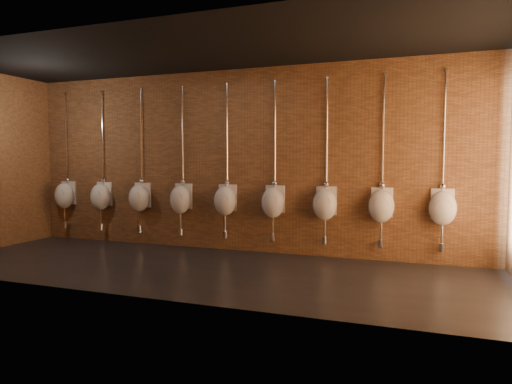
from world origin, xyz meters
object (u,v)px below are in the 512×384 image
Objects in this scene: urinal_4 at (225,200)px; urinal_8 at (443,207)px; urinal_5 at (273,202)px; urinal_1 at (101,196)px; urinal_6 at (325,203)px; urinal_0 at (65,195)px; urinal_7 at (381,205)px; urinal_3 at (181,199)px; urinal_2 at (139,197)px.

urinal_4 is 3.56m from urinal_8.
urinal_1 is at bearing 180.00° from urinal_5.
urinal_4 and urinal_5 have the same top height.
urinal_1 is 1.00× the size of urinal_5.
urinal_1 and urinal_6 have the same top height.
urinal_8 is at bearing 0.00° from urinal_5.
urinal_8 is at bearing 0.00° from urinal_0.
urinal_6 is at bearing 0.00° from urinal_5.
urinal_8 is at bearing 0.00° from urinal_6.
urinal_6 is at bearing 0.00° from urinal_0.
urinal_4 is 2.67m from urinal_7.
urinal_0 is at bearing 180.00° from urinal_7.
urinal_6 is 1.78m from urinal_8.
urinal_8 is (0.89, 0.00, 0.00)m from urinal_7.
urinal_3 and urinal_7 have the same top height.
urinal_0 and urinal_4 have the same top height.
urinal_7 is at bearing 180.00° from urinal_8.
urinal_3 is 1.00× the size of urinal_6.
urinal_5 is at bearing 180.00° from urinal_8.
urinal_5 is (4.45, 0.00, 0.00)m from urinal_0.
urinal_2 is 5.34m from urinal_8.
urinal_3 is (2.67, 0.00, 0.00)m from urinal_0.
urinal_3 is at bearing 180.00° from urinal_7.
urinal_6 is 1.00× the size of urinal_8.
urinal_4 is at bearing 0.00° from urinal_2.
urinal_8 is (5.34, 0.00, 0.00)m from urinal_2.
urinal_5 and urinal_8 have the same top height.
urinal_0 is 1.00× the size of urinal_5.
urinal_5 and urinal_7 have the same top height.
urinal_1 and urinal_7 have the same top height.
urinal_3 is at bearing 180.00° from urinal_4.
urinal_1 is 5.34m from urinal_7.
urinal_3 is 2.67m from urinal_6.
urinal_4 is 1.00× the size of urinal_8.
urinal_0 and urinal_2 have the same top height.
urinal_2 and urinal_8 have the same top height.
urinal_2 is 2.67m from urinal_5.
urinal_1 and urinal_4 have the same top height.
urinal_8 is at bearing 0.00° from urinal_4.
urinal_4 is 1.00× the size of urinal_7.
urinal_2 is 1.00× the size of urinal_3.
urinal_7 is 0.89m from urinal_8.
urinal_7 is at bearing 0.00° from urinal_6.
urinal_2 is 4.45m from urinal_7.
urinal_5 is at bearing 0.00° from urinal_3.
urinal_5 is (1.78, 0.00, 0.00)m from urinal_3.
urinal_7 and urinal_8 have the same top height.
urinal_2 is at bearing 180.00° from urinal_4.
urinal_1 is (0.89, 0.00, 0.00)m from urinal_0.
urinal_4 is (1.78, 0.00, 0.00)m from urinal_2.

